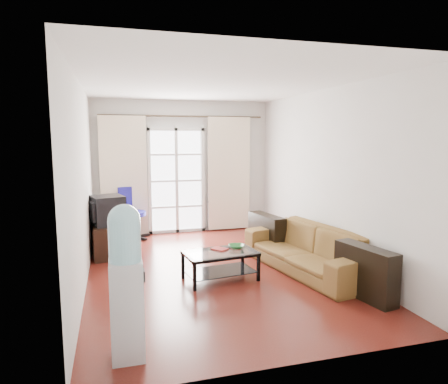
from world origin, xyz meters
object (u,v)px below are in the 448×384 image
object	(u,v)px
coffee_table	(220,262)
crt_tv	(106,210)
sofa	(307,249)
task_chair	(133,223)
water_cooler	(126,280)
tv_stand	(108,240)

from	to	relation	value
coffee_table	crt_tv	distance (m)	2.26
sofa	task_chair	world-z (taller)	task_chair
crt_tv	water_cooler	distance (m)	3.30
coffee_table	water_cooler	world-z (taller)	water_cooler
sofa	tv_stand	size ratio (longest dim) A/B	3.25
tv_stand	sofa	bearing A→B (deg)	-35.21
coffee_table	sofa	bearing A→B (deg)	1.22
task_chair	water_cooler	bearing A→B (deg)	-115.09
crt_tv	water_cooler	bearing A→B (deg)	-102.29
coffee_table	crt_tv	world-z (taller)	crt_tv
crt_tv	water_cooler	xyz separation A→B (m)	(0.20, -3.29, -0.04)
sofa	water_cooler	bearing A→B (deg)	-67.72
coffee_table	crt_tv	bearing A→B (deg)	133.29
tv_stand	crt_tv	xyz separation A→B (m)	(0.00, 0.01, 0.50)
tv_stand	water_cooler	world-z (taller)	water_cooler
task_chair	water_cooler	xyz separation A→B (m)	(-0.26, -4.37, 0.44)
sofa	crt_tv	distance (m)	3.28
tv_stand	crt_tv	bearing A→B (deg)	81.02
task_chair	crt_tv	bearing A→B (deg)	-134.83
sofa	water_cooler	xyz separation A→B (m)	(-2.65, -1.72, 0.40)
tv_stand	water_cooler	bearing A→B (deg)	-93.05
sofa	crt_tv	size ratio (longest dim) A/B	3.73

